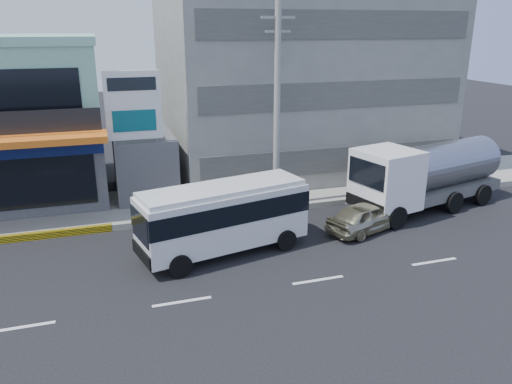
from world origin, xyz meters
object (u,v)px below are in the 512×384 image
Objects in this scene: utility_pole_near at (277,108)px; sedan at (366,217)px; tanker_truck at (424,174)px; minibus at (223,213)px; concrete_building at (296,57)px; billboard at (134,113)px; satellite_dish at (143,134)px.

utility_pole_near is 6.56m from sedan.
utility_pole_near reaches higher than tanker_truck.
tanker_truck reaches higher than sedan.
minibus is 0.80× the size of tanker_truck.
billboard is at bearing -151.08° from concrete_building.
billboard is at bearing 164.22° from tanker_truck.
billboard is at bearing 40.32° from sedan.
concrete_building is at bearing 62.24° from utility_pole_near.
billboard is 1.73× the size of sedan.
concrete_building reaches higher than tanker_truck.
minibus is (2.30, -7.66, -1.87)m from satellite_dish.
concrete_building is 11.30m from satellite_dish.
billboard is at bearing 164.52° from utility_pole_near.
utility_pole_near is at bearing -15.48° from billboard.
tanker_truck is at bearing 10.56° from minibus.
utility_pole_near is (-4.00, -7.60, -1.85)m from concrete_building.
utility_pole_near is at bearing 163.95° from tanker_truck.
minibus is at bearing -132.33° from utility_pole_near.
concrete_building reaches higher than billboard.
utility_pole_near is 8.12m from tanker_truck.
sedan is at bearing -157.30° from tanker_truck.
concrete_building is 11.39m from tanker_truck.
minibus is at bearing -64.47° from billboard.
satellite_dish is at bearing 149.04° from utility_pole_near.
billboard is 0.69× the size of utility_pole_near.
concrete_building is 4.01× the size of sedan.
concrete_building is 1.79× the size of tanker_truck.
satellite_dish reaches higher than sedan.
tanker_truck reaches higher than minibus.
minibus is (2.80, -5.86, -3.22)m from billboard.
utility_pole_near is 6.48m from minibus.
satellite_dish is at bearing 156.70° from tanker_truck.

